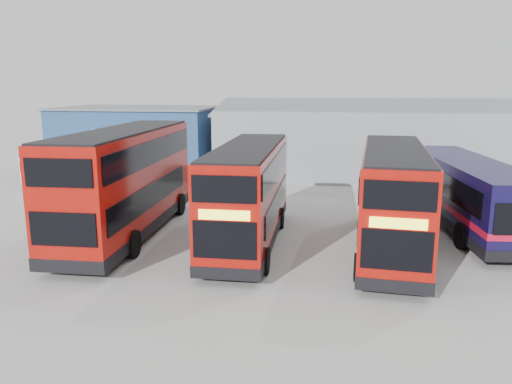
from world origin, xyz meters
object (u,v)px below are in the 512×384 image
Objects in this scene: single_decker_blue at (467,194)px; panel_van at (57,167)px; office_block at (140,139)px; double_decker_centre at (248,195)px; double_decker_left at (126,184)px; double_decker_right at (392,201)px; maintenance_shed at (418,141)px.

panel_van is (-25.83, 6.95, -0.46)m from single_decker_blue.
office_block is at bearing 70.33° from panel_van.
panel_van is at bearing 143.42° from double_decker_centre.
panel_van is at bearing -120.70° from office_block.
double_decker_right is (11.77, -0.42, -0.27)m from double_decker_left.
panel_van is (-10.06, 10.95, -1.27)m from double_decker_left.
single_decker_blue is at bearing -30.84° from office_block.
single_decker_blue is at bearing -167.89° from double_decker_left.
double_decker_centre reaches higher than single_decker_blue.
single_decker_blue reaches higher than panel_van.
double_decker_centre is at bearing 175.30° from double_decker_left.
panel_van is (-15.78, 11.21, -0.98)m from double_decker_centre.
single_decker_blue is (0.12, -15.21, -0.97)m from maintenance_shed.
maintenance_shed is at bearing 28.84° from panel_van.
office_block is 25.77m from single_decker_blue.
double_decker_left is 5.73m from double_decker_centre.
maintenance_shed reaches higher than panel_van.
panel_van is (-3.71, -6.25, -1.40)m from office_block.
maintenance_shed is at bearing -131.30° from double_decker_left.
double_decker_left is 16.29m from single_decker_blue.
double_decker_centre is at bearing -117.04° from maintenance_shed.
office_block is 1.19× the size of double_decker_centre.
double_decker_left is 1.14× the size of double_decker_centre.
double_decker_right reaches higher than double_decker_centre.
double_decker_left is 14.92m from panel_van.
double_decker_centre is 19.38m from panel_van.
office_block reaches higher than double_decker_right.
double_decker_left is 1.12× the size of double_decker_right.
double_decker_centre is 10.93m from single_decker_blue.
office_block is 0.99× the size of single_decker_blue.
single_decker_blue is (22.12, -13.20, -0.94)m from office_block.
single_decker_blue is (4.00, 4.42, -0.54)m from double_decker_right.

